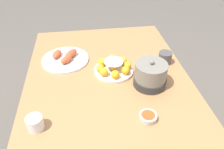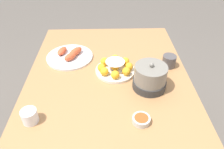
% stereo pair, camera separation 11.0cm
% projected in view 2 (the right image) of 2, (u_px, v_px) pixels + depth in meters
% --- Properties ---
extents(dining_table, '(1.50, 0.97, 0.74)m').
position_uv_depth(dining_table, '(109.00, 100.00, 1.27)').
color(dining_table, '#A87547').
rests_on(dining_table, ground_plane).
extents(cake_plate, '(0.24, 0.24, 0.08)m').
position_uv_depth(cake_plate, '(115.00, 68.00, 1.33)').
color(cake_plate, silver).
rests_on(cake_plate, dining_table).
extents(sauce_bowl, '(0.09, 0.09, 0.03)m').
position_uv_depth(sauce_bowl, '(141.00, 120.00, 1.03)').
color(sauce_bowl, beige).
rests_on(sauce_bowl, dining_table).
extents(seafood_platter, '(0.31, 0.31, 0.06)m').
position_uv_depth(seafood_platter, '(70.00, 56.00, 1.46)').
color(seafood_platter, silver).
rests_on(seafood_platter, dining_table).
extents(cup_near, '(0.08, 0.08, 0.07)m').
position_uv_depth(cup_near, '(30.00, 116.00, 1.02)').
color(cup_near, white).
rests_on(cup_near, dining_table).
extents(cup_far, '(0.08, 0.08, 0.08)m').
position_uv_depth(cup_far, '(169.00, 61.00, 1.37)').
color(cup_far, '#4C4747').
rests_on(cup_far, dining_table).
extents(warming_pot, '(0.19, 0.19, 0.17)m').
position_uv_depth(warming_pot, '(150.00, 77.00, 1.19)').
color(warming_pot, '#2D2D2D').
rests_on(warming_pot, dining_table).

